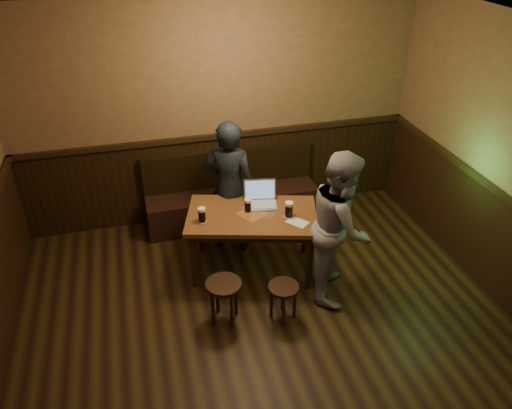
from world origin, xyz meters
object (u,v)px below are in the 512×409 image
object	(u,v)px
pub_table	(252,221)
pint_left	(202,215)
stool_left	(224,291)
bench	(232,199)
stool_right	(283,292)
laptop	(260,198)
pint_right	(289,209)
person_grey	(341,226)
pint_mid	(248,205)
person_suit	(230,187)

from	to	relation	value
pub_table	pint_left	xyz separation A→B (m)	(-0.55, -0.01, 0.18)
pub_table	stool_left	size ratio (longest dim) A/B	3.27
bench	stool_right	bearing A→B (deg)	-86.91
stool_left	stool_right	bearing A→B (deg)	-12.24
laptop	pint_right	bearing A→B (deg)	-46.83
stool_right	pint_right	distance (m)	0.90
stool_left	person_grey	bearing A→B (deg)	7.64
pub_table	pint_left	size ratio (longest dim) A/B	9.29
stool_left	laptop	bearing A→B (deg)	56.02
pint_mid	pint_right	distance (m)	0.45
pint_right	pub_table	bearing A→B (deg)	158.25
pint_right	pint_mid	bearing A→B (deg)	152.72
pint_left	pint_right	size ratio (longest dim) A/B	0.95
pub_table	stool_left	world-z (taller)	pub_table
laptop	stool_left	bearing A→B (deg)	-113.88
pint_right	person_grey	world-z (taller)	person_grey
stool_left	pub_table	bearing A→B (deg)	56.92
person_suit	person_grey	bearing A→B (deg)	157.22
bench	pint_left	size ratio (longest dim) A/B	13.08
person_grey	bench	bearing A→B (deg)	49.59
pub_table	stool_right	bearing A→B (deg)	-67.36
pub_table	person_grey	distance (m)	0.98
pint_left	pint_mid	world-z (taller)	pint_left
pub_table	pint_left	world-z (taller)	pint_left
laptop	stool_right	bearing A→B (deg)	-82.31
stool_left	laptop	size ratio (longest dim) A/B	1.18
bench	stool_left	distance (m)	1.86
pint_mid	person_grey	world-z (taller)	person_grey
pint_left	bench	bearing A→B (deg)	63.18
person_suit	person_grey	size ratio (longest dim) A/B	1.00
stool_right	person_grey	world-z (taller)	person_grey
person_grey	pub_table	bearing A→B (deg)	78.55
pub_table	stool_right	distance (m)	0.91
pub_table	laptop	world-z (taller)	laptop
stool_left	pint_mid	size ratio (longest dim) A/B	3.10
bench	pint_right	size ratio (longest dim) A/B	12.40
pub_table	stool_left	bearing A→B (deg)	-107.37
stool_left	pint_mid	xyz separation A→B (m)	(0.44, 0.78, 0.44)
pub_table	pint_mid	bearing A→B (deg)	133.00
bench	pint_left	distance (m)	1.32
bench	stool_right	world-z (taller)	bench
stool_right	person_grey	xyz separation A→B (m)	(0.69, 0.29, 0.49)
pub_table	pint_left	distance (m)	0.58
bench	pint_right	xyz separation A→B (m)	(0.37, -1.22, 0.53)
pint_left	person_suit	xyz separation A→B (m)	(0.41, 0.52, -0.01)
stool_right	pint_mid	bearing A→B (deg)	98.38
pint_left	pint_right	world-z (taller)	pint_right
bench	stool_left	bearing A→B (deg)	-104.75
stool_right	pint_mid	xyz separation A→B (m)	(-0.13, 0.91, 0.49)
bench	pub_table	bearing A→B (deg)	-90.00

